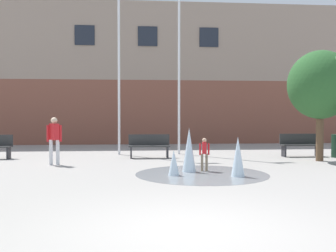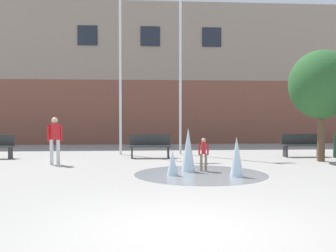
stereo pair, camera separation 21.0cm
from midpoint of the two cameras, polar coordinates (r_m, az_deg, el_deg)
ground_plane at (r=5.94m, az=3.19°, el=-14.75°), size 100.00×100.00×0.00m
library_building at (r=25.40m, az=-2.54°, el=7.01°), size 36.00×6.05×8.10m
splash_fountain at (r=11.17m, az=5.43°, el=-4.67°), size 3.75×3.75×1.30m
park_bench_under_right_flagpole at (r=15.27m, az=-2.23°, el=-2.85°), size 1.60×0.44×0.91m
park_bench_far_right at (r=16.61m, az=19.20°, el=-2.58°), size 1.60×0.44×0.91m
adult_near_bench at (r=13.64m, az=-15.69°, el=-1.54°), size 0.50×0.39×1.59m
child_running at (r=11.70m, az=5.70°, el=-3.74°), size 0.31×0.23×0.99m
flagpole_left at (r=16.78m, az=-6.47°, el=9.38°), size 0.80×0.10×7.39m
flagpole_right at (r=16.88m, az=2.28°, el=9.58°), size 0.80×0.10×7.53m
street_tree_near_building at (r=15.20m, az=21.79°, el=5.56°), size 2.32×2.32×3.99m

